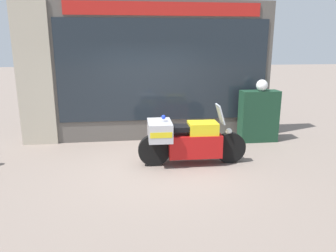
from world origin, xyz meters
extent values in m
plane|color=gray|center=(0.00, 0.00, 0.00)|extent=(60.00, 60.00, 0.00)
cube|color=#56514C|center=(0.00, 2.00, 1.77)|extent=(6.47, 0.40, 3.55)
cube|color=#B2A893|center=(-2.80, 2.03, 1.77)|extent=(0.86, 0.55, 3.55)
cube|color=#1E262D|center=(0.40, 1.79, 1.82)|extent=(5.38, 0.02, 2.55)
cube|color=red|center=(0.40, 1.78, 3.32)|extent=(4.84, 0.03, 0.32)
cube|color=slate|center=(0.36, 2.01, 0.28)|extent=(5.16, 0.30, 0.55)
cube|color=silver|center=(0.36, 2.15, 1.29)|extent=(5.16, 0.02, 1.52)
cube|color=beige|center=(0.36, 2.01, 2.04)|extent=(5.16, 0.30, 0.03)
cube|color=black|center=(-1.59, 2.01, 2.08)|extent=(0.18, 0.04, 0.05)
cube|color=maroon|center=(-0.62, 2.01, 2.08)|extent=(0.18, 0.04, 0.05)
cube|color=#B7B2A8|center=(0.36, 2.01, 2.08)|extent=(0.18, 0.04, 0.05)
cube|color=navy|center=(1.33, 2.01, 2.08)|extent=(0.18, 0.04, 0.05)
cube|color=#195623|center=(2.31, 2.01, 2.08)|extent=(0.18, 0.04, 0.05)
cube|color=yellow|center=(-0.86, 1.94, 0.69)|extent=(0.19, 0.04, 0.27)
cube|color=white|center=(1.57, 1.94, 0.69)|extent=(0.19, 0.02, 0.27)
cylinder|color=black|center=(1.57, -0.10, 0.33)|extent=(0.67, 0.16, 0.67)
cylinder|color=black|center=(-0.06, -0.06, 0.33)|extent=(0.67, 0.16, 0.67)
cube|color=#B71414|center=(0.79, -0.08, 0.42)|extent=(1.12, 0.52, 0.48)
cube|color=yellow|center=(0.97, -0.09, 0.77)|extent=(0.61, 0.46, 0.28)
cube|color=black|center=(0.54, -0.08, 0.80)|extent=(0.65, 0.39, 0.10)
cube|color=#B7B7BC|center=(0.06, -0.07, 0.76)|extent=(0.50, 0.76, 0.38)
cube|color=yellow|center=(0.06, -0.07, 0.76)|extent=(0.45, 0.76, 0.11)
cube|color=#B2BCC6|center=(1.33, -0.10, 1.08)|extent=(0.16, 0.35, 0.40)
sphere|color=white|center=(1.53, -0.10, 0.70)|extent=(0.14, 0.14, 0.14)
sphere|color=blue|center=(0.14, -0.07, 1.04)|extent=(0.09, 0.09, 0.09)
cube|color=#193D28|center=(2.79, 1.36, 0.66)|extent=(0.98, 0.41, 1.33)
sphere|color=white|center=(2.80, 1.30, 1.47)|extent=(0.29, 0.29, 0.29)
camera|label=1|loc=(-0.61, -6.55, 2.53)|focal=35.00mm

